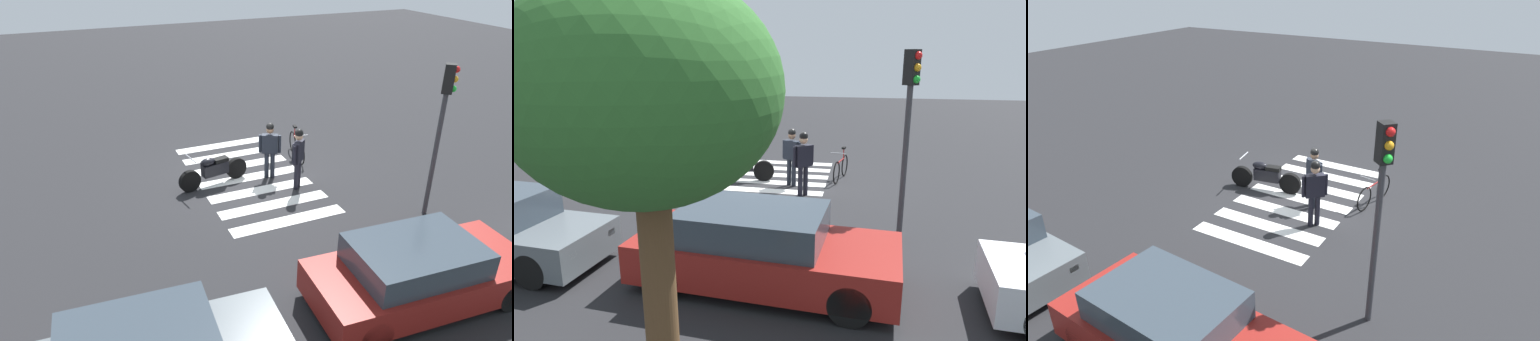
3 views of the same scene
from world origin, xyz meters
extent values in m
plane|color=#232326|center=(0.00, 0.00, 0.00)|extent=(60.00, 60.00, 0.00)
cylinder|color=black|center=(1.93, 0.16, 0.33)|extent=(0.67, 0.26, 0.66)
cylinder|color=black|center=(0.39, -0.13, 0.33)|extent=(0.67, 0.26, 0.66)
cube|color=black|center=(1.11, 0.00, 0.51)|extent=(0.84, 0.42, 0.36)
ellipsoid|color=black|center=(1.33, 0.05, 0.78)|extent=(0.52, 0.32, 0.24)
cube|color=black|center=(0.91, -0.03, 0.75)|extent=(0.48, 0.32, 0.12)
cylinder|color=#A5A5AD|center=(1.85, 0.14, 1.03)|extent=(0.15, 0.62, 0.04)
torus|color=black|center=(-1.91, -0.24, 0.36)|extent=(0.18, 0.71, 0.72)
torus|color=black|center=(-2.11, -1.27, 0.36)|extent=(0.18, 0.71, 0.72)
cylinder|color=maroon|center=(-2.01, -0.75, 0.64)|extent=(0.20, 0.80, 0.04)
cylinder|color=maroon|center=(-2.07, -1.06, 0.81)|extent=(0.04, 0.04, 0.34)
cube|color=black|center=(-2.07, -1.06, 0.99)|extent=(0.14, 0.22, 0.06)
cylinder|color=#99999E|center=(-1.93, -0.35, 0.96)|extent=(0.46, 0.12, 0.03)
cylinder|color=black|center=(-1.11, 1.09, 0.43)|extent=(0.14, 0.14, 0.86)
cylinder|color=black|center=(-0.97, 1.21, 0.43)|extent=(0.14, 0.14, 0.86)
cube|color=black|center=(-1.04, 1.15, 1.16)|extent=(0.50, 0.49, 0.61)
sphere|color=tan|center=(-1.04, 1.15, 1.62)|extent=(0.23, 0.23, 0.23)
cylinder|color=black|center=(-1.26, 0.95, 1.16)|extent=(0.09, 0.09, 0.58)
cylinder|color=black|center=(-0.82, 1.35, 1.16)|extent=(0.09, 0.09, 0.58)
sphere|color=black|center=(-1.04, 1.15, 1.73)|extent=(0.24, 0.24, 0.24)
cylinder|color=#1E232D|center=(-0.48, 0.19, 0.41)|extent=(0.14, 0.14, 0.83)
cylinder|color=#1E232D|center=(-0.64, 0.27, 0.41)|extent=(0.14, 0.14, 0.83)
cube|color=#1E232D|center=(-0.56, 0.23, 1.12)|extent=(0.52, 0.40, 0.58)
sphere|color=#8C664C|center=(-0.56, 0.23, 1.56)|extent=(0.22, 0.22, 0.22)
cylinder|color=#1E232D|center=(-0.31, 0.10, 1.12)|extent=(0.09, 0.09, 0.56)
cylinder|color=#1E232D|center=(-0.82, 0.36, 1.12)|extent=(0.09, 0.09, 0.56)
sphere|color=black|center=(-0.56, 0.23, 1.66)|extent=(0.23, 0.23, 0.23)
cube|color=silver|center=(0.00, -2.70, 0.00)|extent=(3.21, 0.45, 0.01)
cube|color=silver|center=(0.00, -1.80, 0.00)|extent=(3.21, 0.45, 0.01)
cube|color=silver|center=(0.00, -0.90, 0.00)|extent=(3.21, 0.45, 0.01)
cube|color=silver|center=(0.00, 0.00, 0.00)|extent=(3.21, 0.45, 0.01)
cube|color=silver|center=(0.00, 0.90, 0.00)|extent=(3.21, 0.45, 0.01)
cube|color=silver|center=(0.00, 1.80, 0.00)|extent=(3.21, 0.45, 0.01)
cube|color=silver|center=(0.00, 2.70, 0.00)|extent=(3.21, 0.45, 0.01)
cylinder|color=black|center=(0.39, 5.42, 0.33)|extent=(0.68, 0.26, 0.66)
cylinder|color=black|center=(0.50, 7.09, 0.33)|extent=(0.68, 0.26, 0.66)
cube|color=maroon|center=(-1.08, 6.35, 0.52)|extent=(4.62, 2.18, 0.67)
cube|color=#333D47|center=(-0.86, 6.34, 1.12)|extent=(2.54, 1.82, 0.54)
cylinder|color=black|center=(2.71, 5.80, 0.32)|extent=(0.66, 0.26, 0.65)
cube|color=#F2EDCC|center=(2.07, 6.04, 0.60)|extent=(0.09, 0.20, 0.12)
cylinder|color=#38383D|center=(-3.52, 3.77, 1.66)|extent=(0.12, 0.12, 3.32)
cube|color=black|center=(-3.52, 3.77, 3.67)|extent=(0.34, 0.34, 0.70)
sphere|color=red|center=(-3.62, 3.86, 3.90)|extent=(0.16, 0.16, 0.16)
sphere|color=orange|center=(-3.62, 3.86, 3.67)|extent=(0.16, 0.16, 0.16)
sphere|color=green|center=(-3.62, 3.86, 3.44)|extent=(0.16, 0.16, 0.16)
camera|label=1|loc=(4.80, 11.89, 6.57)|focal=32.75mm
camera|label=2|loc=(-2.60, 13.26, 3.91)|focal=31.24mm
camera|label=3|loc=(-5.51, 10.52, 6.28)|focal=31.82mm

